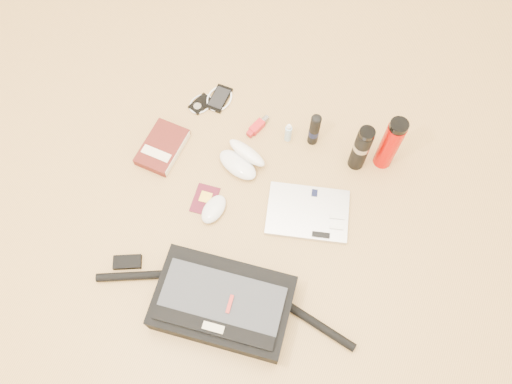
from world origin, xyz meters
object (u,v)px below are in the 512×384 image
at_px(book, 163,147).
at_px(thermos_red, 390,144).
at_px(thermos_black, 361,148).
at_px(messenger_bag, 222,303).
at_px(laptop, 308,213).

distance_m(book, thermos_red, 0.84).
height_order(thermos_black, thermos_red, thermos_red).
xyz_separation_m(messenger_bag, thermos_red, (0.33, 0.73, 0.07)).
height_order(laptop, thermos_red, thermos_red).
distance_m(messenger_bag, thermos_black, 0.73).
bearing_deg(thermos_red, thermos_black, -151.40).
xyz_separation_m(laptop, book, (-0.60, 0.03, 0.01)).
relative_size(messenger_bag, book, 4.26).
relative_size(laptop, book, 1.60).
xyz_separation_m(laptop, thermos_red, (0.18, 0.31, 0.12)).
height_order(messenger_bag, thermos_red, thermos_red).
relative_size(laptop, thermos_black, 1.45).
bearing_deg(messenger_bag, thermos_red, 58.14).
bearing_deg(thermos_red, messenger_bag, -114.07).
height_order(messenger_bag, laptop, messenger_bag).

